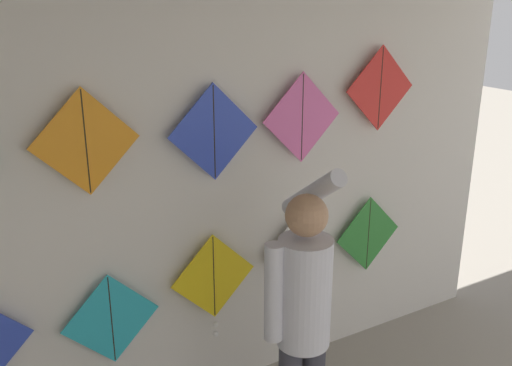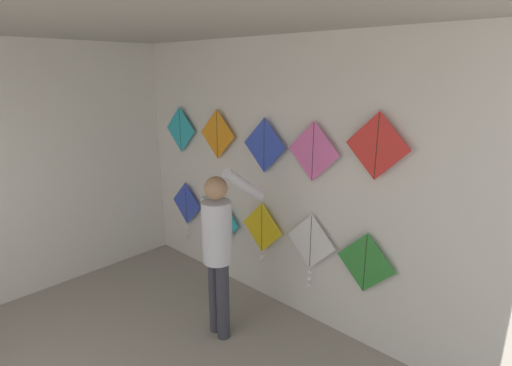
% 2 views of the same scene
% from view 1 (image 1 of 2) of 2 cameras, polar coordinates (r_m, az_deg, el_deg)
% --- Properties ---
extents(back_panel, '(4.69, 0.06, 2.80)m').
position_cam_1_polar(back_panel, '(3.39, -5.51, -0.37)').
color(back_panel, silver).
rests_on(back_panel, ground).
extents(shopkeeper, '(0.43, 0.56, 1.69)m').
position_cam_1_polar(shopkeeper, '(2.98, 4.66, -12.63)').
color(shopkeeper, '#383842').
rests_on(shopkeeper, ground).
extents(kite_1, '(0.56, 0.01, 0.56)m').
position_cam_1_polar(kite_1, '(3.41, -14.26, -13.06)').
color(kite_1, '#28B2C6').
extents(kite_2, '(0.56, 0.04, 0.70)m').
position_cam_1_polar(kite_2, '(3.56, -4.24, -9.67)').
color(kite_2, yellow).
extents(kite_3, '(0.56, 0.04, 0.77)m').
position_cam_1_polar(kite_3, '(3.83, 4.47, -7.11)').
color(kite_3, white).
extents(kite_4, '(0.56, 0.01, 0.56)m').
position_cam_1_polar(kite_4, '(4.16, 11.16, -5.04)').
color(kite_4, '#338C38').
extents(kite_6, '(0.56, 0.01, 0.56)m').
position_cam_1_polar(kite_6, '(2.99, -16.68, 3.93)').
color(kite_6, orange).
extents(kite_7, '(0.56, 0.01, 0.56)m').
position_cam_1_polar(kite_7, '(3.23, -4.23, 5.08)').
color(kite_7, blue).
extents(kite_8, '(0.56, 0.01, 0.56)m').
position_cam_1_polar(kite_8, '(3.52, 4.63, 6.52)').
color(kite_8, pink).
extents(kite_9, '(0.56, 0.01, 0.56)m').
position_cam_1_polar(kite_9, '(3.88, 12.32, 9.23)').
color(kite_9, red).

